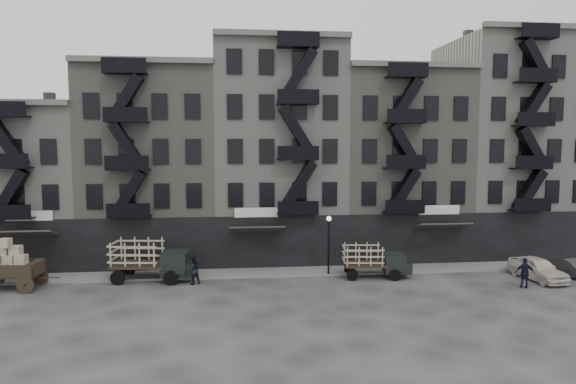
{
  "coord_description": "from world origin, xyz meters",
  "views": [
    {
      "loc": [
        -3.65,
        -32.58,
        9.5
      ],
      "look_at": [
        0.26,
        4.0,
        5.88
      ],
      "focal_mm": 32.0,
      "sensor_mm": 36.0,
      "label": 1
    }
  ],
  "objects": [
    {
      "name": "building_mideast",
      "position": [
        10.0,
        9.83,
        7.5
      ],
      "size": [
        10.0,
        11.35,
        16.2
      ],
      "color": "slate",
      "rests_on": "ground"
    },
    {
      "name": "car_far",
      "position": [
        20.07,
        1.13,
        0.62
      ],
      "size": [
        1.6,
        3.88,
        1.25
      ],
      "primitive_type": "imported",
      "rotation": [
        0.0,
        0.0,
        3.22
      ],
      "color": "#2A2A2D",
      "rests_on": "ground"
    },
    {
      "name": "lamp_post",
      "position": [
        3.0,
        2.6,
        2.78
      ],
      "size": [
        0.36,
        0.36,
        4.28
      ],
      "color": "black",
      "rests_on": "ground"
    },
    {
      "name": "building_west",
      "position": [
        -20.0,
        9.83,
        6.0
      ],
      "size": [
        10.0,
        11.35,
        13.2
      ],
      "color": "#A29D94",
      "rests_on": "ground"
    },
    {
      "name": "pedestrian_mid",
      "position": [
        -6.38,
        1.41,
        0.99
      ],
      "size": [
        1.18,
        1.08,
        1.97
      ],
      "primitive_type": "imported",
      "rotation": [
        0.0,
        0.0,
        3.57
      ],
      "color": "black",
      "rests_on": "ground"
    },
    {
      "name": "building_center",
      "position": [
        -0.0,
        9.82,
        8.5
      ],
      "size": [
        10.0,
        11.35,
        18.2
      ],
      "color": "#A29D94",
      "rests_on": "ground"
    },
    {
      "name": "building_midwest",
      "position": [
        -10.0,
        9.83,
        7.5
      ],
      "size": [
        10.0,
        11.35,
        16.2
      ],
      "color": "slate",
      "rests_on": "ground"
    },
    {
      "name": "wagon",
      "position": [
        -18.11,
        1.44,
        1.9
      ],
      "size": [
        4.09,
        2.44,
        3.32
      ],
      "rotation": [
        0.0,
        0.0,
        -0.08
      ],
      "color": "black",
      "rests_on": "ground"
    },
    {
      "name": "car_east",
      "position": [
        17.16,
        0.05,
        0.79
      ],
      "size": [
        2.47,
        4.84,
        1.58
      ],
      "primitive_type": "imported",
      "rotation": [
        0.0,
        0.0,
        0.14
      ],
      "color": "beige",
      "rests_on": "ground"
    },
    {
      "name": "policeman",
      "position": [
        15.15,
        -1.77,
        0.99
      ],
      "size": [
        1.25,
        0.87,
        1.98
      ],
      "primitive_type": "imported",
      "rotation": [
        0.0,
        0.0,
        2.77
      ],
      "color": "black",
      "rests_on": "ground"
    },
    {
      "name": "stake_truck_west",
      "position": [
        -9.28,
        2.58,
        1.62
      ],
      "size": [
        5.86,
        2.9,
        2.84
      ],
      "rotation": [
        0.0,
        0.0,
        -0.12
      ],
      "color": "black",
      "rests_on": "ground"
    },
    {
      "name": "stake_truck_east",
      "position": [
        6.11,
        1.82,
        1.34
      ],
      "size": [
        4.83,
        2.36,
        2.34
      ],
      "rotation": [
        0.0,
        0.0,
        -0.11
      ],
      "color": "black",
      "rests_on": "ground"
    },
    {
      "name": "building_east",
      "position": [
        20.0,
        9.82,
        9.0
      ],
      "size": [
        10.0,
        11.35,
        19.2
      ],
      "color": "#A29D94",
      "rests_on": "ground"
    },
    {
      "name": "sidewalk",
      "position": [
        0.0,
        3.75,
        0.07
      ],
      "size": [
        55.0,
        2.5,
        0.15
      ],
      "primitive_type": "cube",
      "color": "slate",
      "rests_on": "ground"
    },
    {
      "name": "ground",
      "position": [
        0.0,
        0.0,
        0.0
      ],
      "size": [
        140.0,
        140.0,
        0.0
      ],
      "primitive_type": "plane",
      "color": "#38383A",
      "rests_on": "ground"
    }
  ]
}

